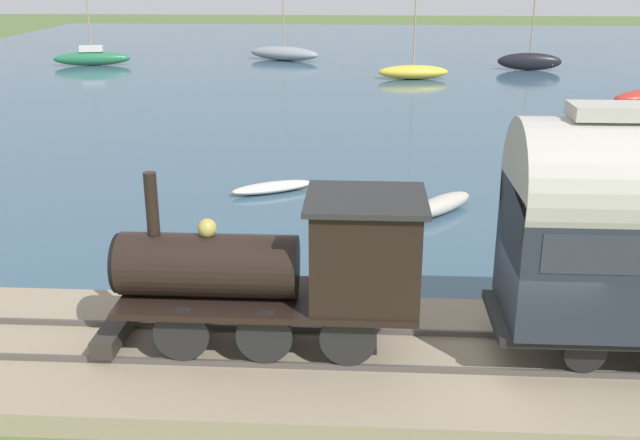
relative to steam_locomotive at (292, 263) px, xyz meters
name	(u,v)px	position (x,y,z in m)	size (l,w,h in m)	color
ground_plane	(508,387)	(-0.41, -4.10, -2.23)	(200.00, 200.00, 0.00)	#516B38
harbor_water	(403,69)	(42.79, -4.10, -2.23)	(80.00, 80.00, 0.01)	#38566B
rail_embankment	(505,365)	(0.00, -4.10, -2.01)	(4.98, 56.00, 0.55)	gray
steam_locomotive	(292,263)	(0.00, 0.00, 0.00)	(2.04, 6.16, 3.39)	black
sailboat_gray	(284,53)	(47.46, 5.17, -1.67)	(3.81, 6.19, 6.28)	gray
sailboat_black	(530,61)	(42.88, -13.20, -1.55)	(1.26, 4.61, 8.34)	black
sailboat_yellow	(413,72)	(38.09, -4.54, -1.73)	(2.00, 4.84, 7.07)	gold
sailboat_green	(92,58)	(43.52, 19.36, -1.64)	(2.19, 5.78, 5.11)	#236B42
rowboat_far_out	(441,205)	(9.76, -3.77, -1.95)	(2.77, 2.49, 0.56)	#B7B2A3
rowboat_off_pier	(632,274)	(4.54, -7.97, -1.96)	(1.40, 2.38, 0.52)	beige
rowboat_near_shore	(272,187)	(11.70, 1.81, -2.05)	(2.07, 2.96, 0.35)	beige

